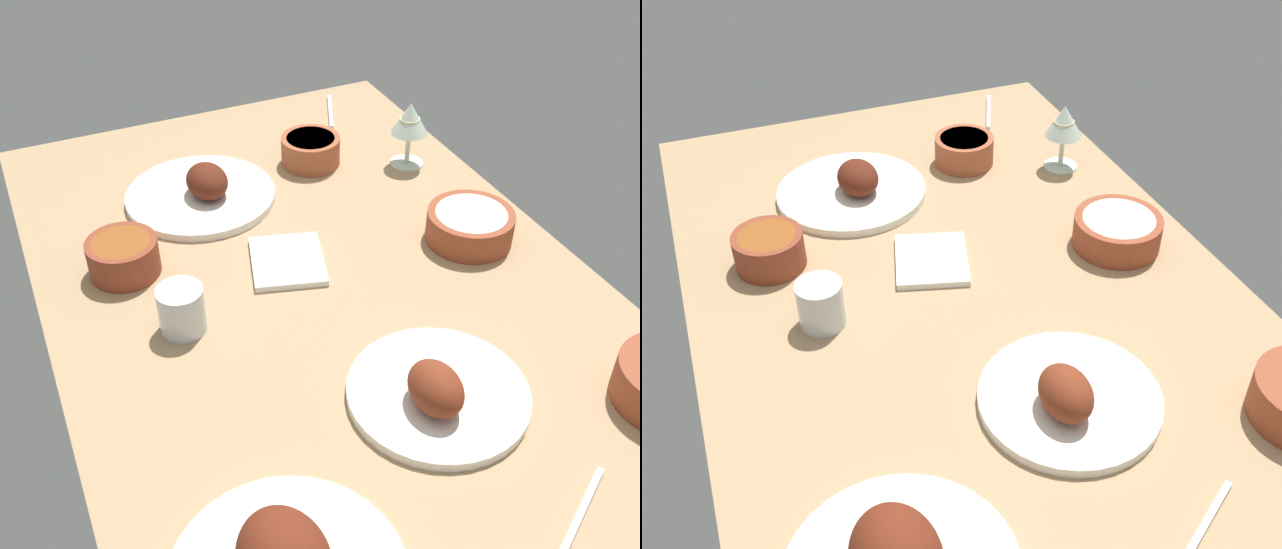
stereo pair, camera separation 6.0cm
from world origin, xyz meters
The scene contains 11 objects.
dining_table centered at (0.00, 0.00, 2.00)cm, with size 140.00×90.00×4.00cm, color tan.
plate_near_viewer centered at (33.61, 10.12, 5.83)cm, with size 29.39×29.39×7.80cm.
plate_center_main centered at (-31.35, -3.97, 6.00)cm, with size 26.36×26.36×8.30cm.
bowl_pasta centered at (37.94, -15.11, 7.27)cm, with size 12.34×12.34×6.03cm.
bowl_soup centered at (17.03, 29.38, 7.48)cm, with size 12.26×12.26×6.44cm.
bowl_cream centered at (0.57, -30.23, 7.14)cm, with size 15.84×15.84×5.79cm.
wine_glass centered at (29.04, -33.41, 13.93)cm, with size 7.60×7.60×14.00cm.
water_tumbler centered at (-1.28, 24.37, 7.94)cm, with size 7.45×7.45×7.88cm, color silver.
folded_napkin centered at (7.45, 2.92, 4.60)cm, with size 14.69×12.57×1.20cm, color white.
fork_loose centered at (-55.13, -10.15, 4.40)cm, with size 16.59×0.90×0.80cm, color silver.
spoon_loose centered at (57.35, -28.81, 4.40)cm, with size 16.33×0.90×0.80cm, color silver.
Camera 1 is at (-92.22, 42.01, 86.34)cm, focal length 42.91 mm.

